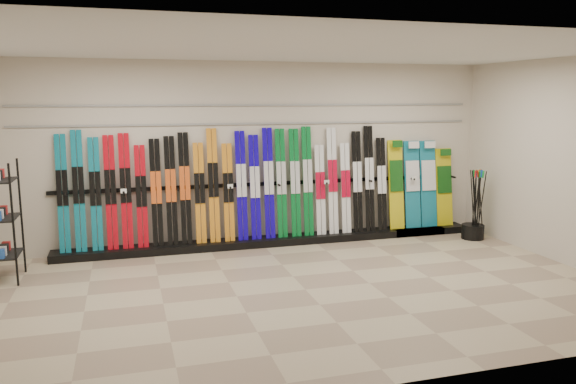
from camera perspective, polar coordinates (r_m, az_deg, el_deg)
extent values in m
plane|color=gray|center=(7.27, 1.77, -9.87)|extent=(8.00, 8.00, 0.00)
plane|color=beige|center=(9.31, -2.95, 3.89)|extent=(8.00, 0.00, 8.00)
plane|color=beige|center=(9.00, 26.86, 2.67)|extent=(0.00, 5.00, 5.00)
plane|color=silver|center=(6.88, 1.91, 14.39)|extent=(8.00, 8.00, 0.00)
cube|color=black|center=(9.41, -1.23, -4.96)|extent=(8.00, 0.40, 0.12)
cube|color=#0E6D82|center=(9.02, -21.93, -0.17)|extent=(0.17, 0.24, 1.77)
cube|color=#0E6D82|center=(9.00, -20.50, 0.09)|extent=(0.17, 0.24, 1.83)
cube|color=#0E6D82|center=(8.98, -18.97, -0.21)|extent=(0.17, 0.23, 1.71)
cube|color=#B60816|center=(8.97, -17.58, -0.06)|extent=(0.17, 0.23, 1.74)
cube|color=#B60816|center=(8.97, -16.15, 0.10)|extent=(0.17, 0.24, 1.77)
cube|color=#B60816|center=(8.98, -14.67, -0.44)|extent=(0.17, 0.21, 1.58)
cube|color=black|center=(8.98, -13.24, -0.07)|extent=(0.17, 0.22, 1.67)
cube|color=black|center=(9.00, -11.81, 0.11)|extent=(0.17, 0.23, 1.71)
cube|color=black|center=(9.02, -10.43, 0.35)|extent=(0.17, 0.24, 1.76)
cube|color=orange|center=(9.04, -8.96, -0.11)|extent=(0.17, 0.21, 1.60)
cube|color=orange|center=(9.07, -7.59, 0.66)|extent=(0.17, 0.24, 1.82)
cube|color=orange|center=(9.11, -6.09, -0.05)|extent=(0.17, 0.21, 1.57)
cube|color=#1201AB|center=(9.15, -4.76, 0.63)|extent=(0.17, 0.24, 1.77)
cube|color=#1201AB|center=(9.20, -3.38, 0.49)|extent=(0.17, 0.23, 1.70)
cube|color=#1201AB|center=(9.25, -1.97, 0.90)|extent=(0.17, 0.24, 1.81)
cube|color=#076827|center=(9.30, -0.69, 0.90)|extent=(0.17, 0.24, 1.80)
cube|color=#076827|center=(9.37, 0.72, 0.95)|extent=(0.17, 0.24, 1.79)
cube|color=#076827|center=(9.44, 2.00, 1.10)|extent=(0.17, 0.24, 1.82)
cube|color=silver|center=(9.51, 3.30, 0.21)|extent=(0.17, 0.20, 1.51)
cube|color=silver|center=(9.59, 4.54, 1.13)|extent=(0.17, 0.24, 1.80)
cube|color=silver|center=(9.68, 5.87, 0.40)|extent=(0.17, 0.21, 1.53)
cube|color=black|center=(9.76, 7.04, 1.04)|extent=(0.17, 0.23, 1.73)
cube|color=black|center=(9.85, 8.25, 1.34)|extent=(0.17, 0.24, 1.82)
cube|color=black|center=(9.95, 9.48, 0.79)|extent=(0.17, 0.22, 1.61)
cube|color=gold|center=(10.11, 10.91, 0.75)|extent=(0.27, 0.24, 1.56)
cube|color=#14728C|center=(10.26, 12.50, 0.76)|extent=(0.29, 0.24, 1.54)
cube|color=#14728C|center=(10.41, 14.05, 0.82)|extent=(0.31, 0.24, 1.54)
cube|color=gold|center=(10.58, 15.56, 0.49)|extent=(0.32, 0.22, 1.39)
cube|color=black|center=(8.33, -27.14, -2.69)|extent=(0.40, 0.60, 1.61)
cylinder|color=black|center=(10.26, 18.25, -3.84)|extent=(0.38, 0.38, 0.25)
cylinder|color=black|center=(10.17, 18.51, -1.18)|extent=(0.04, 0.10, 1.18)
cylinder|color=black|center=(10.18, 18.59, -1.18)|extent=(0.10, 0.04, 1.18)
cylinder|color=black|center=(10.13, 18.40, -1.22)|extent=(0.09, 0.12, 1.18)
cylinder|color=black|center=(10.08, 18.72, -1.28)|extent=(0.13, 0.13, 1.17)
cylinder|color=black|center=(10.29, 18.77, -1.08)|extent=(0.03, 0.07, 1.18)
cylinder|color=black|center=(10.22, 18.46, -1.13)|extent=(0.10, 0.10, 1.18)
cylinder|color=black|center=(10.18, 18.87, -1.20)|extent=(0.15, 0.14, 1.17)
cylinder|color=black|center=(10.17, 18.24, -1.16)|extent=(0.10, 0.11, 1.18)
cylinder|color=black|center=(10.12, 18.36, -1.23)|extent=(0.04, 0.03, 1.18)
cylinder|color=black|center=(10.27, 18.77, -1.10)|extent=(0.10, 0.12, 1.18)
cylinder|color=black|center=(10.20, 18.99, -1.18)|extent=(0.10, 0.13, 1.17)
cylinder|color=black|center=(10.11, 19.05, -1.28)|extent=(0.08, 0.10, 1.18)
cube|color=gray|center=(9.26, -2.95, 6.96)|extent=(7.60, 0.02, 0.03)
cube|color=gray|center=(9.25, -2.97, 8.81)|extent=(7.60, 0.02, 0.03)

